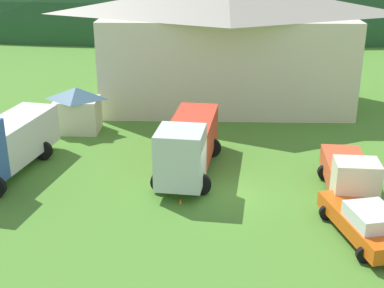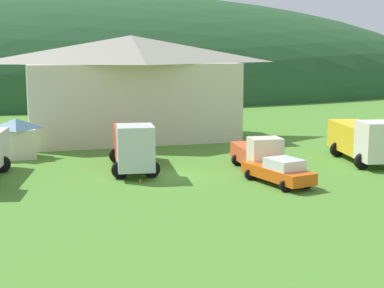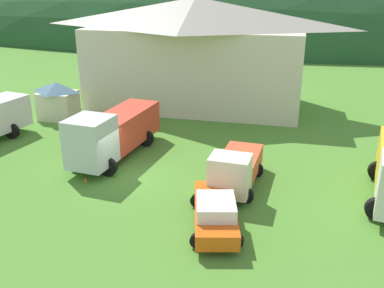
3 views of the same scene
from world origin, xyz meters
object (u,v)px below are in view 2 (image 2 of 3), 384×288
(tow_truck_silver, at_px, (133,145))
(light_truck_cream, at_px, (258,153))
(traffic_cone_near_pickup, at_px, (140,182))
(play_shed_cream, at_px, (17,138))
(heavy_rig_striped, at_px, (364,139))
(depot_building, at_px, (132,87))
(service_pickup_orange, at_px, (279,171))

(tow_truck_silver, height_order, light_truck_cream, tow_truck_silver)
(light_truck_cream, relative_size, traffic_cone_near_pickup, 10.96)
(play_shed_cream, bearing_deg, heavy_rig_striped, -19.96)
(tow_truck_silver, bearing_deg, light_truck_cream, 79.66)
(play_shed_cream, distance_m, heavy_rig_striped, 25.44)
(depot_building, relative_size, tow_truck_silver, 2.28)
(light_truck_cream, bearing_deg, traffic_cone_near_pickup, -78.24)
(play_shed_cream, bearing_deg, tow_truck_silver, -41.20)
(light_truck_cream, xyz_separation_m, heavy_rig_striped, (8.36, 0.38, 0.54))
(play_shed_cream, height_order, service_pickup_orange, play_shed_cream)
(play_shed_cream, relative_size, heavy_rig_striped, 0.38)
(depot_building, distance_m, traffic_cone_near_pickup, 17.32)
(play_shed_cream, bearing_deg, traffic_cone_near_pickup, -54.49)
(depot_building, bearing_deg, tow_truck_silver, -100.50)
(tow_truck_silver, height_order, traffic_cone_near_pickup, tow_truck_silver)
(depot_building, distance_m, play_shed_cream, 12.15)
(depot_building, height_order, light_truck_cream, depot_building)
(heavy_rig_striped, relative_size, service_pickup_orange, 1.46)
(depot_building, distance_m, heavy_rig_striped, 20.70)
(depot_building, relative_size, light_truck_cream, 3.50)
(depot_building, distance_m, service_pickup_orange, 20.55)
(tow_truck_silver, bearing_deg, depot_building, 176.32)
(light_truck_cream, height_order, heavy_rig_striped, heavy_rig_striped)
(depot_building, relative_size, play_shed_cream, 6.44)
(play_shed_cream, xyz_separation_m, tow_truck_silver, (7.52, -6.59, 0.19))
(tow_truck_silver, bearing_deg, heavy_rig_striped, 89.52)
(tow_truck_silver, relative_size, traffic_cone_near_pickup, 16.84)
(service_pickup_orange, height_order, traffic_cone_near_pickup, service_pickup_orange)
(heavy_rig_striped, bearing_deg, play_shed_cream, -100.53)
(traffic_cone_near_pickup, bearing_deg, heavy_rig_striped, 5.17)
(service_pickup_orange, bearing_deg, play_shed_cream, -143.92)
(play_shed_cream, height_order, light_truck_cream, play_shed_cream)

